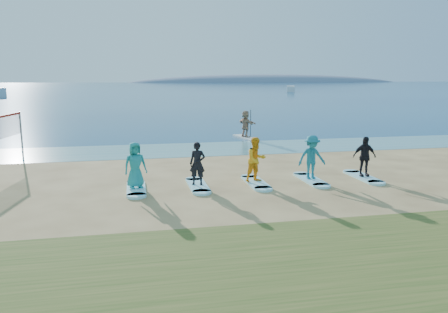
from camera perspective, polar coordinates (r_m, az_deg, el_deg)
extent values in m
plane|color=tan|center=(16.03, 5.25, -5.00)|extent=(600.00, 600.00, 0.00)
plane|color=teal|center=(26.02, -1.53, 1.04)|extent=(600.00, 600.00, 0.00)
plane|color=navy|center=(174.87, -10.46, 8.86)|extent=(600.00, 600.00, 0.00)
ellipsoid|color=slate|center=(330.16, 5.80, 9.63)|extent=(220.00, 56.00, 18.00)
cylinder|color=gray|center=(24.66, -24.94, 2.46)|extent=(0.09, 0.09, 2.50)
cube|color=silver|center=(30.29, 2.83, 2.46)|extent=(1.21, 3.08, 0.12)
imported|color=tan|center=(30.17, 2.85, 4.29)|extent=(1.16, 1.77, 1.82)
cube|color=silver|center=(127.45, 8.69, 8.39)|extent=(4.17, 6.82, 1.58)
cube|color=#A4EFFF|center=(16.97, -11.40, -4.13)|extent=(0.70, 2.20, 0.09)
imported|color=teal|center=(16.76, -11.51, -1.10)|extent=(0.97, 0.77, 1.75)
cube|color=#A4EFFF|center=(17.14, -3.46, -3.80)|extent=(0.70, 2.20, 0.09)
imported|color=black|center=(16.94, -3.49, -0.91)|extent=(0.70, 0.57, 1.67)
cube|color=#A4EFFF|center=(17.62, 4.18, -3.41)|extent=(0.70, 2.20, 0.09)
imported|color=orange|center=(17.42, 4.22, -0.40)|extent=(1.04, 0.92, 1.79)
cube|color=#A4EFFF|center=(18.40, 11.29, -2.99)|extent=(0.70, 2.20, 0.09)
imported|color=#1B7185|center=(18.21, 11.39, -0.09)|extent=(1.18, 0.69, 1.81)
cube|color=#A4EFFF|center=(19.44, 17.72, -2.57)|extent=(0.70, 2.20, 0.09)
imported|color=black|center=(19.27, 17.86, 0.01)|extent=(1.03, 0.51, 1.69)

